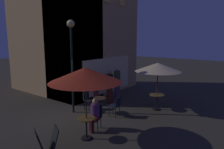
% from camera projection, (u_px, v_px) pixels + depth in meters
% --- Properties ---
extents(ground_plane, '(60.00, 60.00, 0.00)m').
position_uv_depth(ground_plane, '(64.00, 118.00, 9.17)').
color(ground_plane, '#393429').
extents(cafe_building, '(6.21, 6.58, 8.09)m').
position_uv_depth(cafe_building, '(74.00, 29.00, 13.19)').
color(cafe_building, tan).
rests_on(cafe_building, ground).
extents(street_lamp_near_corner, '(0.35, 0.35, 4.29)m').
position_uv_depth(street_lamp_near_corner, '(71.00, 47.00, 9.43)').
color(street_lamp_near_corner, black).
rests_on(street_lamp_near_corner, ground).
extents(menu_sandwich_board, '(0.82, 0.78, 0.87)m').
position_uv_depth(menu_sandwich_board, '(47.00, 143.00, 6.10)').
color(menu_sandwich_board, black).
rests_on(menu_sandwich_board, ground).
extents(cafe_table_0, '(0.63, 0.63, 0.77)m').
position_uv_depth(cafe_table_0, '(86.00, 125.00, 7.23)').
color(cafe_table_0, black).
rests_on(cafe_table_0, ground).
extents(cafe_table_1, '(0.72, 0.72, 0.77)m').
position_uv_depth(cafe_table_1, '(157.00, 99.00, 10.22)').
color(cafe_table_1, black).
rests_on(cafe_table_1, ground).
extents(cafe_table_2, '(0.62, 0.62, 0.73)m').
position_uv_depth(cafe_table_2, '(100.00, 103.00, 9.79)').
color(cafe_table_2, black).
rests_on(cafe_table_2, ground).
extents(patio_umbrella_0, '(2.46, 2.46, 2.53)m').
position_uv_depth(patio_umbrella_0, '(85.00, 75.00, 6.93)').
color(patio_umbrella_0, black).
rests_on(patio_umbrella_0, ground).
extents(patio_umbrella_1, '(2.20, 2.20, 2.33)m').
position_uv_depth(patio_umbrella_1, '(158.00, 67.00, 9.95)').
color(patio_umbrella_1, black).
rests_on(patio_umbrella_1, ground).
extents(cafe_chair_0, '(0.52, 0.52, 0.98)m').
position_uv_depth(cafe_chair_0, '(96.00, 114.00, 8.04)').
color(cafe_chair_0, black).
rests_on(cafe_chair_0, ground).
extents(cafe_chair_1, '(0.46, 0.46, 0.89)m').
position_uv_depth(cafe_chair_1, '(116.00, 105.00, 9.32)').
color(cafe_chair_1, black).
rests_on(cafe_chair_1, ground).
extents(cafe_chair_2, '(0.38, 0.38, 0.93)m').
position_uv_depth(cafe_chair_2, '(87.00, 98.00, 10.26)').
color(cafe_chair_2, black).
rests_on(cafe_chair_2, ground).
extents(patron_seated_0, '(0.53, 0.44, 1.24)m').
position_uv_depth(patron_seated_0, '(95.00, 113.00, 7.89)').
color(patron_seated_0, '#521417').
rests_on(patron_seated_0, ground).
extents(patron_standing_1, '(0.32, 0.32, 1.68)m').
position_uv_depth(patron_standing_1, '(96.00, 90.00, 10.79)').
color(patron_standing_1, '#541C22').
rests_on(patron_standing_1, ground).
extents(patron_standing_2, '(0.38, 0.38, 1.83)m').
position_uv_depth(patron_standing_2, '(117.00, 83.00, 12.09)').
color(patron_standing_2, '#554266').
rests_on(patron_standing_2, ground).
extents(patron_standing_3, '(0.37, 0.37, 1.80)m').
position_uv_depth(patron_standing_3, '(110.00, 87.00, 11.19)').
color(patron_standing_3, '#501F19').
rests_on(patron_standing_3, ground).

